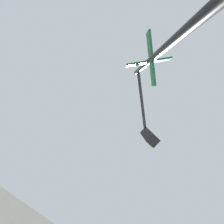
# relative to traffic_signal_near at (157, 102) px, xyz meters

# --- Properties ---
(traffic_signal_near) EXTENTS (2.18, 1.87, 6.14)m
(traffic_signal_near) POSITION_rel_traffic_signal_near_xyz_m (0.00, 0.00, 0.00)
(traffic_signal_near) COLOR black
(traffic_signal_near) RESTS_ON ground_plane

